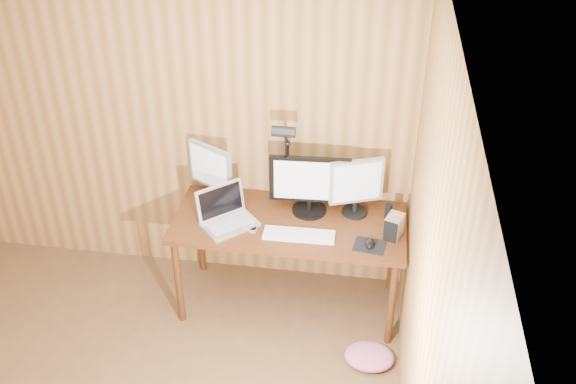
% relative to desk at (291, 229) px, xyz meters
% --- Properties ---
extents(room_shell, '(4.00, 4.00, 4.00)m').
position_rel_desk_xyz_m(room_shell, '(-0.93, -1.70, 0.62)').
color(room_shell, brown).
rests_on(room_shell, ground).
extents(desk, '(1.60, 0.70, 0.75)m').
position_rel_desk_xyz_m(desk, '(0.00, 0.00, 0.00)').
color(desk, '#46230E').
rests_on(desk, floor).
extents(monitor_center, '(0.56, 0.24, 0.43)m').
position_rel_desk_xyz_m(monitor_center, '(0.12, 0.07, 0.35)').
color(monitor_center, black).
rests_on(monitor_center, desk).
extents(monitor_left, '(0.35, 0.21, 0.43)m').
position_rel_desk_xyz_m(monitor_left, '(-0.59, 0.13, 0.35)').
color(monitor_left, black).
rests_on(monitor_left, desk).
extents(monitor_right, '(0.36, 0.18, 0.43)m').
position_rel_desk_xyz_m(monitor_right, '(0.44, 0.09, 0.35)').
color(monitor_right, black).
rests_on(monitor_right, desk).
extents(laptop, '(0.45, 0.44, 0.25)m').
position_rel_desk_xyz_m(laptop, '(-0.42, -0.15, 0.18)').
color(laptop, silver).
rests_on(laptop, desk).
extents(keyboard, '(0.48, 0.15, 0.02)m').
position_rel_desk_xyz_m(keyboard, '(0.09, -0.23, 0.13)').
color(keyboard, white).
rests_on(keyboard, desk).
extents(mousepad, '(0.22, 0.19, 0.00)m').
position_rel_desk_xyz_m(mousepad, '(0.56, -0.27, 0.12)').
color(mousepad, black).
rests_on(mousepad, desk).
extents(mouse, '(0.07, 0.11, 0.04)m').
position_rel_desk_xyz_m(mouse, '(0.56, -0.27, 0.14)').
color(mouse, black).
rests_on(mouse, mousepad).
extents(hard_drive, '(0.14, 0.17, 0.16)m').
position_rel_desk_xyz_m(hard_drive, '(0.71, -0.14, 0.20)').
color(hard_drive, silver).
rests_on(hard_drive, desk).
extents(phone, '(0.05, 0.10, 0.01)m').
position_rel_desk_xyz_m(phone, '(-0.22, -0.20, 0.13)').
color(phone, silver).
rests_on(phone, desk).
extents(speaker, '(0.05, 0.05, 0.12)m').
position_rel_desk_xyz_m(speaker, '(0.67, 0.06, 0.18)').
color(speaker, black).
rests_on(speaker, desk).
extents(desk_lamp, '(0.16, 0.23, 0.69)m').
position_rel_desk_xyz_m(desk_lamp, '(-0.06, 0.15, 0.55)').
color(desk_lamp, black).
rests_on(desk_lamp, desk).
extents(fabric_pile, '(0.39, 0.34, 0.11)m').
position_rel_desk_xyz_m(fabric_pile, '(0.62, -0.57, -0.58)').
color(fabric_pile, '#BE5C82').
rests_on(fabric_pile, floor).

